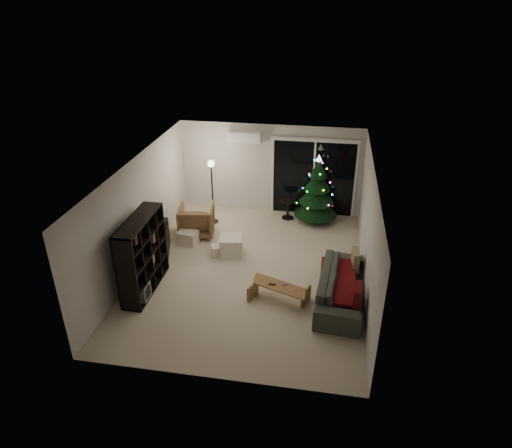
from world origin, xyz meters
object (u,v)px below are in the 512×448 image
(media_cabinet, at_px, (159,241))
(armchair, at_px, (196,220))
(sofa, at_px, (342,287))
(bookshelf, at_px, (133,254))
(christmas_tree, at_px, (317,189))
(coffee_table, at_px, (279,293))

(media_cabinet, distance_m, armchair, 1.27)
(sofa, bearing_deg, media_cabinet, 80.19)
(media_cabinet, bearing_deg, armchair, 45.80)
(armchair, height_order, sofa, armchair)
(bookshelf, distance_m, sofa, 4.34)
(sofa, distance_m, christmas_tree, 3.64)
(armchair, distance_m, sofa, 4.33)
(sofa, distance_m, coffee_table, 1.28)
(bookshelf, xyz_separation_m, media_cabinet, (0.00, 1.38, -0.47))
(bookshelf, bearing_deg, christmas_tree, 36.82)
(coffee_table, relative_size, christmas_tree, 0.61)
(sofa, relative_size, christmas_tree, 1.19)
(bookshelf, xyz_separation_m, christmas_tree, (3.58, 3.78, 0.13))
(coffee_table, bearing_deg, media_cabinet, 177.50)
(bookshelf, relative_size, coffee_table, 1.43)
(armchair, distance_m, christmas_tree, 3.29)
(bookshelf, relative_size, media_cabinet, 1.47)
(armchair, bearing_deg, media_cabinet, 53.29)
(armchair, relative_size, christmas_tree, 0.47)
(bookshelf, height_order, coffee_table, bookshelf)
(armchair, height_order, christmas_tree, christmas_tree)
(christmas_tree, bearing_deg, coffee_table, -98.09)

